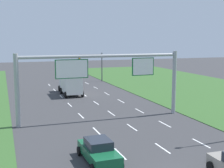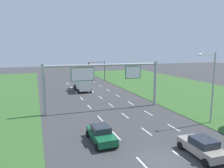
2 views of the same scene
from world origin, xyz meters
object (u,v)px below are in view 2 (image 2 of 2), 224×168
object	(u,v)px
box_truck	(82,82)
sign_gantry	(105,77)
car_near_red	(101,134)
traffic_light_mast	(98,67)
car_lead_silver	(202,147)
street_lamp	(211,82)

from	to	relation	value
box_truck	sign_gantry	bearing A→B (deg)	-88.63
car_near_red	traffic_light_mast	xyz separation A→B (m)	(10.47, 38.37, 3.08)
car_lead_silver	street_lamp	distance (m)	10.08
box_truck	traffic_light_mast	size ratio (longest dim) A/B	1.30
car_near_red	car_lead_silver	size ratio (longest dim) A/B	1.04
street_lamp	box_truck	bearing A→B (deg)	111.81
car_near_red	sign_gantry	size ratio (longest dim) A/B	0.26
car_near_red	car_lead_silver	world-z (taller)	car_lead_silver
sign_gantry	street_lamp	bearing A→B (deg)	-44.22
sign_gantry	car_lead_silver	bearing A→B (deg)	-77.79
sign_gantry	traffic_light_mast	bearing A→B (deg)	76.29
car_lead_silver	box_truck	world-z (taller)	box_truck
car_lead_silver	street_lamp	size ratio (longest dim) A/B	0.51
car_lead_silver	box_truck	distance (m)	32.00
car_near_red	car_lead_silver	distance (m)	9.04
box_truck	car_near_red	bearing A→B (deg)	-96.85
car_lead_silver	box_truck	bearing A→B (deg)	97.80
box_truck	car_lead_silver	bearing A→B (deg)	-82.62
car_near_red	traffic_light_mast	size ratio (longest dim) A/B	0.80
car_near_red	street_lamp	size ratio (longest dim) A/B	0.53
car_near_red	traffic_light_mast	world-z (taller)	traffic_light_mast
box_truck	street_lamp	bearing A→B (deg)	-67.31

